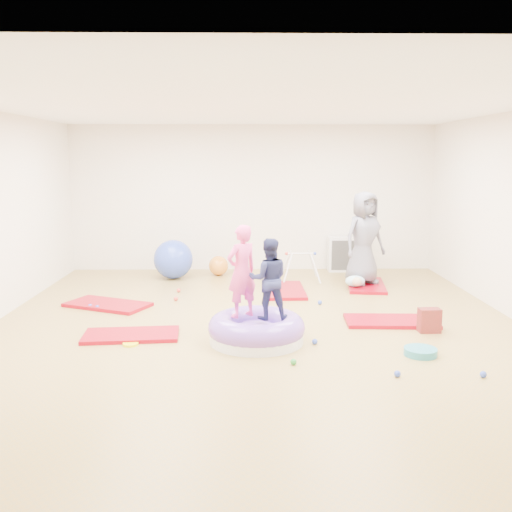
{
  "coord_description": "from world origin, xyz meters",
  "views": [
    {
      "loc": [
        -0.14,
        -7.07,
        2.17
      ],
      "look_at": [
        0.0,
        0.3,
        0.9
      ],
      "focal_mm": 40.0,
      "sensor_mm": 36.0,
      "label": 1
    }
  ],
  "objects": [
    {
      "name": "room",
      "position": [
        0.0,
        0.0,
        1.4
      ],
      "size": [
        7.01,
        8.01,
        2.81
      ],
      "color": "olive",
      "rests_on": "ground"
    },
    {
      "name": "gym_mat_front_left",
      "position": [
        -1.55,
        -0.31,
        0.02
      ],
      "size": [
        1.19,
        0.67,
        0.05
      ],
      "primitive_type": "cube",
      "rotation": [
        0.0,
        0.0,
        0.08
      ],
      "color": "#9F0011",
      "rests_on": "ground"
    },
    {
      "name": "gym_mat_mid_left",
      "position": [
        -2.19,
        1.17,
        0.03
      ],
      "size": [
        1.36,
        1.06,
        0.05
      ],
      "primitive_type": "cube",
      "rotation": [
        0.0,
        0.0,
        -0.43
      ],
      "color": "#9F0011",
      "rests_on": "ground"
    },
    {
      "name": "gym_mat_center_back",
      "position": [
        0.51,
        2.05,
        0.03
      ],
      "size": [
        0.63,
        1.23,
        0.05
      ],
      "primitive_type": "cube",
      "rotation": [
        0.0,
        0.0,
        1.58
      ],
      "color": "#9F0011",
      "rests_on": "ground"
    },
    {
      "name": "gym_mat_right",
      "position": [
        1.8,
        0.23,
        0.02
      ],
      "size": [
        1.23,
        0.65,
        0.05
      ],
      "primitive_type": "cube",
      "rotation": [
        0.0,
        0.0,
        -0.05
      ],
      "color": "#9F0011",
      "rests_on": "ground"
    },
    {
      "name": "gym_mat_rear_right",
      "position": [
        1.92,
        2.4,
        0.03
      ],
      "size": [
        0.76,
        1.28,
        0.05
      ],
      "primitive_type": "cube",
      "rotation": [
        0.0,
        0.0,
        1.43
      ],
      "color": "#9F0011",
      "rests_on": "ground"
    },
    {
      "name": "inflatable_cushion",
      "position": [
        -0.01,
        -0.53,
        0.14
      ],
      "size": [
        1.16,
        1.16,
        0.36
      ],
      "rotation": [
        0.0,
        0.0,
        -0.25
      ],
      "color": "white",
      "rests_on": "ground"
    },
    {
      "name": "child_pink",
      "position": [
        -0.18,
        -0.43,
        0.89
      ],
      "size": [
        0.49,
        0.45,
        1.11
      ],
      "primitive_type": "imported",
      "rotation": [
        0.0,
        0.0,
        3.76
      ],
      "color": "#FC4795",
      "rests_on": "inflatable_cushion"
    },
    {
      "name": "child_navy",
      "position": [
        0.13,
        -0.53,
        0.82
      ],
      "size": [
        0.48,
        0.38,
        0.97
      ],
      "primitive_type": "imported",
      "rotation": [
        0.0,
        0.0,
        3.18
      ],
      "color": "#1F234D",
      "rests_on": "inflatable_cushion"
    },
    {
      "name": "adult_caregiver",
      "position": [
        1.87,
        2.45,
        0.84
      ],
      "size": [
        0.91,
        0.8,
        1.57
      ],
      "primitive_type": "imported",
      "rotation": [
        0.0,
        0.0,
        0.48
      ],
      "color": "slate",
      "rests_on": "gym_mat_rear_right"
    },
    {
      "name": "infant",
      "position": [
        1.69,
        2.15,
        0.15
      ],
      "size": [
        0.33,
        0.33,
        0.19
      ],
      "color": "#A9D8E9",
      "rests_on": "gym_mat_rear_right"
    },
    {
      "name": "ball_pit_balls",
      "position": [
        -0.13,
        0.31,
        0.03
      ],
      "size": [
        4.72,
        3.81,
        0.07
      ],
      "color": "#D43F32",
      "rests_on": "ground"
    },
    {
      "name": "exercise_ball_blue",
      "position": [
        -1.45,
        3.14,
        0.35
      ],
      "size": [
        0.71,
        0.71,
        0.71
      ],
      "primitive_type": "sphere",
      "color": "blue",
      "rests_on": "ground"
    },
    {
      "name": "exercise_ball_orange",
      "position": [
        -0.64,
        3.41,
        0.18
      ],
      "size": [
        0.37,
        0.37,
        0.37
      ],
      "primitive_type": "sphere",
      "color": "orange",
      "rests_on": "ground"
    },
    {
      "name": "infant_play_gym",
      "position": [
        0.84,
        2.85,
        0.35
      ],
      "size": [
        0.68,
        0.64,
        0.52
      ],
      "rotation": [
        0.0,
        0.0,
        -0.38
      ],
      "color": "silver",
      "rests_on": "ground"
    },
    {
      "name": "cube_shelf",
      "position": [
        1.8,
        3.79,
        0.33
      ],
      "size": [
        0.67,
        0.33,
        0.67
      ],
      "color": "silver",
      "rests_on": "ground"
    },
    {
      "name": "balance_disc",
      "position": [
        1.81,
        -1.03,
        0.04
      ],
      "size": [
        0.37,
        0.37,
        0.08
      ],
      "primitive_type": "cylinder",
      "color": "teal",
      "rests_on": "ground"
    },
    {
      "name": "backpack",
      "position": [
        2.17,
        -0.18,
        0.15
      ],
      "size": [
        0.27,
        0.18,
        0.31
      ],
      "primitive_type": "cube",
      "rotation": [
        0.0,
        0.0,
        0.05
      ],
      "color": "#AF1D19",
      "rests_on": "ground"
    },
    {
      "name": "yellow_toy",
      "position": [
        -1.49,
        -0.63,
        0.01
      ],
      "size": [
        0.18,
        0.18,
        0.03
      ],
      "primitive_type": "cylinder",
      "color": "#FFFA0A",
      "rests_on": "ground"
    }
  ]
}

